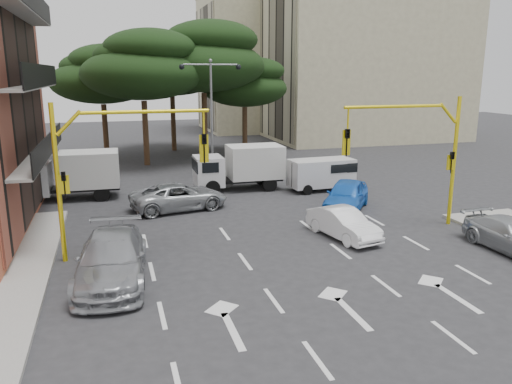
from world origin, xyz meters
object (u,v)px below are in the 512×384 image
Objects in this scene: car_white_hatch at (343,223)px; car_silver_cross_a at (179,197)px; box_truck_a at (71,176)px; signal_mast_right at (422,144)px; car_silver_wagon at (112,259)px; car_blue_compact at (346,195)px; box_truck_b at (239,168)px; street_lamp_center at (211,97)px; signal_mast_left at (107,159)px; car_silver_parked at (512,236)px; van_white at (321,174)px.

car_silver_cross_a is at bearing 121.63° from car_white_hatch.
box_truck_a reaches higher than car_white_hatch.
car_white_hatch is at bearing -173.74° from signal_mast_right.
signal_mast_right is 14.23m from car_silver_wagon.
car_white_hatch is 4.67m from car_blue_compact.
box_truck_a is 9.75m from box_truck_b.
street_lamp_center is 1.42× the size of box_truck_a.
signal_mast_left reaches higher than car_blue_compact.
signal_mast_left is at bearing 165.81° from car_white_hatch.
signal_mast_right is at bearing 0.00° from signal_mast_left.
signal_mast_left is at bearing 140.73° from car_silver_cross_a.
car_silver_cross_a is 0.92× the size of box_truck_a.
car_blue_compact reaches higher than car_white_hatch.
van_white is at bearing 102.03° from car_silver_parked.
signal_mast_left is 12.79m from car_blue_compact.
box_truck_b is at bearing 63.03° from car_silver_wagon.
signal_mast_left is 1.09× the size of box_truck_a.
signal_mast_left is 3.95m from car_silver_wagon.
street_lamp_center reaches higher than box_truck_a.
car_silver_cross_a is 0.92× the size of box_truck_b.
street_lamp_center is 1.98× the size of van_white.
signal_mast_left is 10.20m from car_white_hatch.
signal_mast_left reaches higher than box_truck_b.
car_blue_compact is at bearing 17.30° from signal_mast_left.
box_truck_b is at bearing 89.50° from car_white_hatch.
box_truck_a reaches higher than car_silver_parked.
signal_mast_left reaches higher than car_silver_cross_a.
car_silver_parked is (12.00, -10.09, -0.06)m from car_silver_cross_a.
street_lamp_center is at bearing -65.10° from box_truck_a.
signal_mast_left is 16.24m from car_silver_parked.
car_silver_parked is (1.82, -3.90, -3.24)m from signal_mast_right.
car_silver_cross_a is at bearing -124.15° from box_truck_a.
signal_mast_left is 1.07× the size of car_silver_wagon.
car_blue_compact is 8.78m from car_silver_cross_a.
car_white_hatch is 9.93m from car_silver_wagon.
box_truck_a is at bearing 126.31° from car_white_hatch.
car_silver_wagon is at bearing -112.60° from street_lamp_center.
car_silver_wagon is 15.56m from car_silver_parked.
signal_mast_right is 8.81m from van_white.
street_lamp_center reaches higher than car_silver_wagon.
box_truck_a is at bearing 101.70° from signal_mast_left.
car_silver_cross_a is at bearing -80.28° from van_white.
box_truck_b is (-7.79, 13.73, 0.71)m from car_silver_parked.
signal_mast_left is at bearing -115.91° from street_lamp_center.
box_truck_a is at bearing 88.81° from box_truck_b.
car_blue_compact is 15.40m from box_truck_a.
signal_mast_right is 5.13m from car_blue_compact.
car_silver_cross_a is at bearing -159.79° from car_blue_compact.
signal_mast_left reaches higher than car_white_hatch.
car_blue_compact reaches higher than car_silver_parked.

